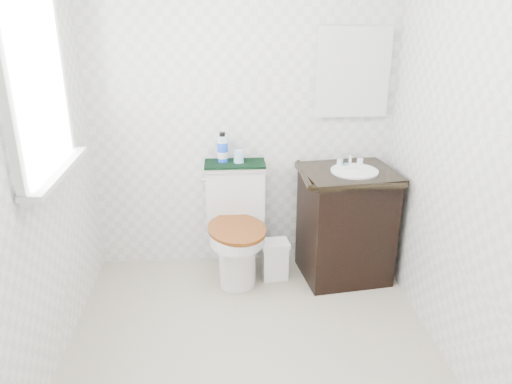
{
  "coord_description": "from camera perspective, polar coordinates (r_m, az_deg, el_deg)",
  "views": [
    {
      "loc": [
        -0.14,
        -2.32,
        1.94
      ],
      "look_at": [
        0.06,
        0.75,
        0.74
      ],
      "focal_mm": 35.0,
      "sensor_mm": 36.0,
      "label": 1
    }
  ],
  "objects": [
    {
      "name": "trash_bin",
      "position": [
        3.69,
        2.13,
        -7.68
      ],
      "size": [
        0.22,
        0.18,
        0.29
      ],
      "color": "white",
      "rests_on": "floor"
    },
    {
      "name": "towel",
      "position": [
        3.58,
        -2.44,
        3.25
      ],
      "size": [
        0.43,
        0.22,
        0.02
      ],
      "primitive_type": "cube",
      "color": "black",
      "rests_on": "toilet"
    },
    {
      "name": "wall_front",
      "position": [
        1.35,
        2.7,
        -11.93
      ],
      "size": [
        2.4,
        0.0,
        2.4
      ],
      "primitive_type": "plane",
      "rotation": [
        -1.57,
        0.0,
        0.0
      ],
      "color": "white",
      "rests_on": "ground"
    },
    {
      "name": "mirror",
      "position": [
        3.64,
        11.03,
        13.25
      ],
      "size": [
        0.5,
        0.02,
        0.6
      ],
      "primitive_type": "cube",
      "color": "silver",
      "rests_on": "wall_back"
    },
    {
      "name": "cup",
      "position": [
        3.57,
        -2.0,
        4.11
      ],
      "size": [
        0.07,
        0.07,
        0.09
      ],
      "primitive_type": "cone",
      "color": "#8EC7E9",
      "rests_on": "towel"
    },
    {
      "name": "soap_bar",
      "position": [
        3.6,
        10.06,
        3.08
      ],
      "size": [
        0.07,
        0.05,
        0.02
      ],
      "primitive_type": "ellipsoid",
      "color": "#1A757E",
      "rests_on": "vanity"
    },
    {
      "name": "wall_left",
      "position": [
        2.62,
        -25.22,
        2.87
      ],
      "size": [
        0.0,
        2.4,
        2.4
      ],
      "primitive_type": "plane",
      "rotation": [
        1.57,
        0.0,
        1.57
      ],
      "color": "white",
      "rests_on": "ground"
    },
    {
      "name": "wall_back",
      "position": [
        3.6,
        -1.52,
        9.48
      ],
      "size": [
        2.4,
        0.0,
        2.4
      ],
      "primitive_type": "plane",
      "rotation": [
        1.57,
        0.0,
        0.0
      ],
      "color": "white",
      "rests_on": "ground"
    },
    {
      "name": "wall_right",
      "position": [
        2.73,
        23.42,
        3.85
      ],
      "size": [
        0.0,
        2.4,
        2.4
      ],
      "primitive_type": "plane",
      "rotation": [
        1.57,
        0.0,
        -1.57
      ],
      "color": "white",
      "rests_on": "ground"
    },
    {
      "name": "toilet",
      "position": [
        3.64,
        -2.27,
        -4.36
      ],
      "size": [
        0.47,
        0.67,
        0.82
      ],
      "color": "silver",
      "rests_on": "floor"
    },
    {
      "name": "window",
      "position": [
        2.76,
        -23.99,
        11.46
      ],
      "size": [
        0.02,
        0.7,
        0.9
      ],
      "primitive_type": "cube",
      "color": "white",
      "rests_on": "wall_left"
    },
    {
      "name": "vanity",
      "position": [
        3.66,
        10.21,
        -3.36
      ],
      "size": [
        0.7,
        0.62,
        0.92
      ],
      "color": "black",
      "rests_on": "floor"
    },
    {
      "name": "mouthwash_bottle",
      "position": [
        3.58,
        -3.84,
        5.0
      ],
      "size": [
        0.08,
        0.08,
        0.22
      ],
      "color": "blue",
      "rests_on": "towel"
    },
    {
      "name": "floor",
      "position": [
        3.02,
        -0.32,
        -18.53
      ],
      "size": [
        2.4,
        2.4,
        0.0
      ],
      "primitive_type": "plane",
      "color": "#A39C84",
      "rests_on": "ground"
    }
  ]
}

